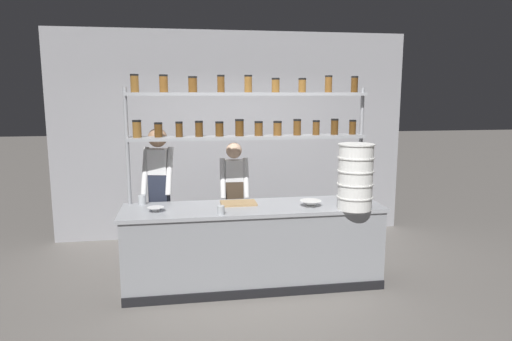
{
  "coord_description": "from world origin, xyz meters",
  "views": [
    {
      "loc": [
        -0.77,
        -4.89,
        2.16
      ],
      "look_at": [
        0.06,
        0.2,
        1.29
      ],
      "focal_mm": 32.0,
      "sensor_mm": 36.0,
      "label": 1
    }
  ],
  "objects": [
    {
      "name": "container_stack",
      "position": [
        1.07,
        -0.3,
        1.28
      ],
      "size": [
        0.39,
        0.39,
        0.71
      ],
      "color": "white",
      "rests_on": "prep_counter"
    },
    {
      "name": "prep_bowl_center_front",
      "position": [
        0.63,
        -0.11,
        0.95
      ],
      "size": [
        0.24,
        0.24,
        0.07
      ],
      "color": "silver",
      "rests_on": "prep_counter"
    },
    {
      "name": "prep_bowl_near_left",
      "position": [
        -1.06,
        -0.07,
        0.94
      ],
      "size": [
        0.18,
        0.18,
        0.05
      ],
      "color": "white",
      "rests_on": "prep_counter"
    },
    {
      "name": "spice_shelf_unit",
      "position": [
        -0.02,
        0.33,
        1.86
      ],
      "size": [
        2.79,
        0.28,
        2.37
      ],
      "color": "#999BA0",
      "rests_on": "ground_plane"
    },
    {
      "name": "chef_center",
      "position": [
        -0.13,
        0.7,
        0.89
      ],
      "size": [
        0.37,
        0.28,
        1.56
      ],
      "rotation": [
        0.0,
        0.0,
        -0.04
      ],
      "color": "black",
      "rests_on": "ground_plane"
    },
    {
      "name": "chef_left",
      "position": [
        -1.05,
        0.57,
        1.03
      ],
      "size": [
        0.4,
        0.33,
        1.76
      ],
      "rotation": [
        0.0,
        0.0,
        -0.21
      ],
      "color": "black",
      "rests_on": "ground_plane"
    },
    {
      "name": "cutting_board",
      "position": [
        -0.15,
        0.12,
        0.93
      ],
      "size": [
        0.4,
        0.26,
        0.02
      ],
      "color": "#A88456",
      "rests_on": "prep_counter"
    },
    {
      "name": "back_wall",
      "position": [
        0.0,
        1.98,
        1.54
      ],
      "size": [
        5.31,
        0.12,
        3.07
      ],
      "primitive_type": "cube",
      "color": "#939399",
      "rests_on": "ground_plane"
    },
    {
      "name": "serving_cup_front",
      "position": [
        -1.23,
        0.27,
        0.97
      ],
      "size": [
        0.09,
        0.09,
        0.11
      ],
      "color": "#B2B7BC",
      "rests_on": "prep_counter"
    },
    {
      "name": "ground_plane",
      "position": [
        0.0,
        0.0,
        0.0
      ],
      "size": [
        40.0,
        40.0,
        0.0
      ],
      "primitive_type": "plane",
      "color": "slate"
    },
    {
      "name": "prep_counter",
      "position": [
        0.0,
        -0.0,
        0.46
      ],
      "size": [
        2.91,
        0.76,
        0.92
      ],
      "color": "gray",
      "rests_on": "ground_plane"
    },
    {
      "name": "serving_cup_by_board",
      "position": [
        -0.39,
        -0.3,
        0.97
      ],
      "size": [
        0.08,
        0.08,
        0.09
      ],
      "color": "#B2B7BC",
      "rests_on": "prep_counter"
    }
  ]
}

